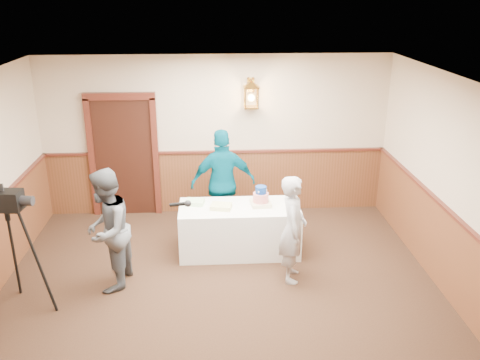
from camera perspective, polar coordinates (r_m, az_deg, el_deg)
The scene contains 10 objects.
ground at distance 6.33m, azimuth -2.06°, elevation -16.30°, with size 7.00×7.00×0.00m, color #321C13.
room_shell at distance 5.97m, azimuth -2.87°, elevation -1.87°, with size 6.02×7.02×2.81m.
display_table at distance 7.77m, azimuth -0.09°, elevation -5.52°, with size 1.80×0.80×0.75m, color white.
tiered_cake at distance 7.62m, azimuth 2.35°, elevation -2.01°, with size 0.32×0.32×0.30m.
sheet_cake_yellow at distance 7.54m, azimuth -2.14°, elevation -2.99°, with size 0.30×0.23×0.06m, color #E9E38B.
sheet_cake_green at distance 7.71m, azimuth -5.08°, elevation -2.49°, with size 0.27×0.22×0.06m, color #B3EDA7.
interviewer at distance 6.91m, azimuth -14.71°, elevation -5.50°, with size 1.50×0.90×1.67m.
baker at distance 6.94m, azimuth 5.96°, elevation -5.48°, with size 0.55×0.36×1.52m, color #A7A7AD.
assistant_p at distance 8.14m, azimuth -1.90°, elevation -0.34°, with size 1.04×0.43×1.77m, color #004C62.
tv_camera_rig at distance 6.82m, azimuth -23.93°, elevation -8.11°, with size 0.64×0.59×1.62m.
Camera 1 is at (-0.08, -5.05, 3.81)m, focal length 38.00 mm.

